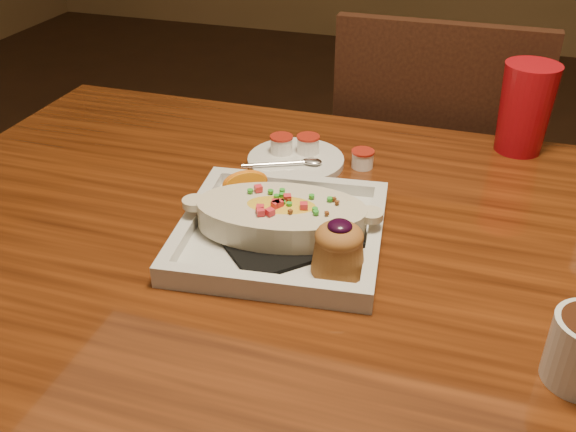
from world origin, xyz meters
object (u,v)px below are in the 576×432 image
(table, at_px, (382,319))
(red_tumbler, at_px, (525,109))
(chair_far, at_px, (428,194))
(saucer, at_px, (294,157))
(plate, at_px, (286,224))

(table, height_order, red_tumbler, red_tumbler)
(chair_far, bearing_deg, saucer, 63.28)
(plate, height_order, saucer, plate)
(table, xyz_separation_m, chair_far, (-0.00, 0.63, -0.15))
(red_tumbler, bearing_deg, table, -111.20)
(table, height_order, saucer, saucer)
(plate, distance_m, saucer, 0.24)
(chair_far, bearing_deg, plate, 77.26)
(saucer, distance_m, red_tumbler, 0.40)
(table, bearing_deg, chair_far, 90.00)
(table, height_order, plate, plate)
(saucer, xyz_separation_m, red_tumbler, (0.35, 0.17, 0.07))
(chair_far, height_order, red_tumbler, chair_far)
(chair_far, bearing_deg, red_tumbler, 124.04)
(table, xyz_separation_m, red_tumbler, (0.16, 0.40, 0.17))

